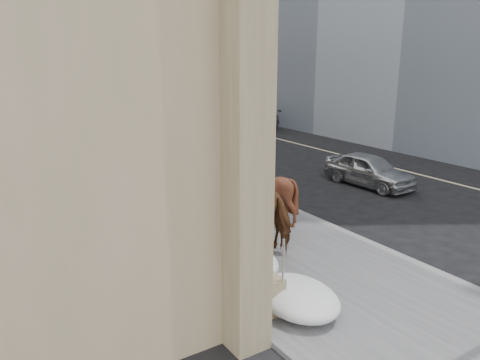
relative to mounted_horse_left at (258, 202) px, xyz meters
The scene contains 14 objects.
ground 1.97m from the mounted_horse_left, 91.26° to the right, with size 140.00×140.00×0.00m, color black.
sidewalk 8.58m from the mounted_horse_left, 90.22° to the left, with size 5.00×80.00×0.12m, color #48484A.
curb 8.96m from the mounted_horse_left, 73.06° to the left, with size 0.24×80.00×0.12m, color slate.
lane_line 13.54m from the mounted_horse_left, 39.05° to the left, with size 0.15×70.00×0.01m, color #BFB78C.
far_podium 17.66m from the mounted_horse_left, 28.76° to the left, with size 2.00×80.00×4.00m, color #7A6B4E.
streetlight_mid 13.20m from the mounted_horse_left, 77.77° to the left, with size 1.71×0.24×8.00m.
streetlight_far 32.77m from the mounted_horse_left, 85.24° to the left, with size 1.71×0.24×8.00m.
traffic_signal 20.77m from the mounted_horse_left, 84.31° to the left, with size 4.10×0.22×6.00m.
snow_bank 6.80m from the mounted_horse_left, 102.43° to the left, with size 1.70×18.10×0.76m.
mounted_horse_left is the anchor object (origin of this frame).
mounted_horse_right 1.25m from the mounted_horse_left, 53.04° to the left, with size 1.92×2.09×2.68m.
pedestrian 1.57m from the mounted_horse_left, 63.82° to the left, with size 1.09×0.45×1.86m, color black.
car_silver 7.65m from the mounted_horse_left, 18.97° to the left, with size 1.56×3.88×1.32m, color #ACB0B4.
car_grey 21.33m from the mounted_horse_left, 56.62° to the left, with size 2.05×5.05×1.46m, color slate.
Camera 1 is at (-7.05, -8.61, 5.31)m, focal length 35.00 mm.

